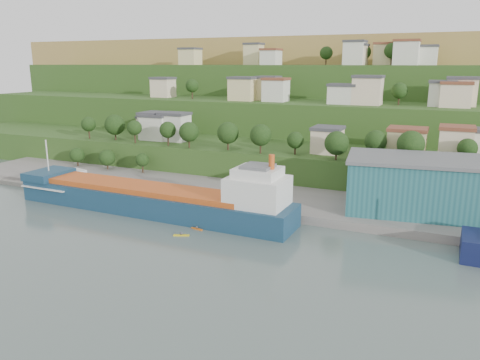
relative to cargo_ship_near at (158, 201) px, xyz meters
The scene contains 10 objects.
ground 14.70m from the cargo_ship_near, 37.37° to the right, with size 500.00×500.00×0.00m, color #45544C.
quay 36.99m from the cargo_ship_near, 31.51° to the left, with size 220.00×26.00×4.00m, color slate.
pebble_beach 45.65m from the cargo_ship_near, 163.06° to the left, with size 40.00×18.00×2.40m, color slate.
hillside 160.38m from the cargo_ship_near, 85.90° to the left, with size 360.00×211.08×96.00m.
cargo_ship_near is the anchor object (origin of this frame).
warehouse 61.05m from the cargo_ship_near, 19.67° to the left, with size 33.18×22.81×12.80m.
caravan 42.82m from the cargo_ship_near, 158.51° to the left, with size 6.15×2.56×2.87m, color silver.
dinghy 34.31m from the cargo_ship_near, 167.26° to the left, with size 3.73×1.40×0.75m, color silver.
kayak_orange 15.90m from the cargo_ship_near, 24.46° to the right, with size 3.04×1.11×0.75m.
kayak_yellow 17.63m from the cargo_ship_near, 40.73° to the right, with size 3.37×1.82×0.85m.
Camera 1 is at (51.34, -83.07, 35.67)m, focal length 35.00 mm.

